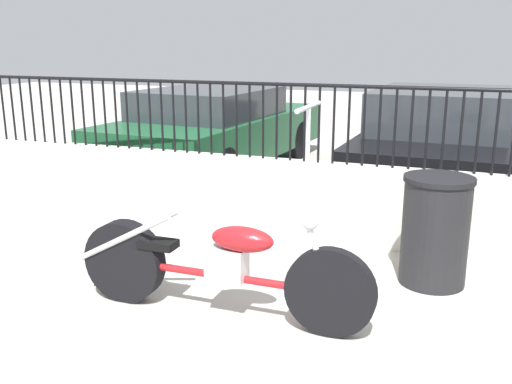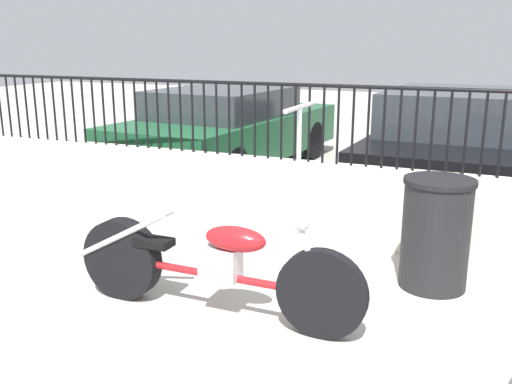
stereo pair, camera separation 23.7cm
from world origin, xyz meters
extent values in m
cube|color=beige|center=(0.00, 2.47, 0.40)|extent=(10.83, 0.18, 0.80)
cylinder|color=black|center=(-4.91, 2.47, 1.18)|extent=(0.02, 0.02, 0.77)
cylinder|color=black|center=(-4.77, 2.47, 1.18)|extent=(0.02, 0.02, 0.77)
cylinder|color=black|center=(-4.62, 2.47, 1.18)|extent=(0.02, 0.02, 0.77)
cylinder|color=black|center=(-4.48, 2.47, 1.18)|extent=(0.02, 0.02, 0.77)
cylinder|color=black|center=(-4.33, 2.47, 1.18)|extent=(0.02, 0.02, 0.77)
cylinder|color=black|center=(-4.19, 2.47, 1.18)|extent=(0.02, 0.02, 0.77)
cylinder|color=black|center=(-4.04, 2.47, 1.18)|extent=(0.02, 0.02, 0.77)
cylinder|color=black|center=(-3.90, 2.47, 1.18)|extent=(0.02, 0.02, 0.77)
cylinder|color=black|center=(-3.76, 2.47, 1.18)|extent=(0.02, 0.02, 0.77)
cylinder|color=black|center=(-3.61, 2.47, 1.18)|extent=(0.02, 0.02, 0.77)
cylinder|color=black|center=(-3.47, 2.47, 1.18)|extent=(0.02, 0.02, 0.77)
cylinder|color=black|center=(-3.32, 2.47, 1.18)|extent=(0.02, 0.02, 0.77)
cylinder|color=black|center=(-3.18, 2.47, 1.18)|extent=(0.02, 0.02, 0.77)
cylinder|color=black|center=(-3.03, 2.47, 1.18)|extent=(0.02, 0.02, 0.77)
cylinder|color=black|center=(-2.89, 2.47, 1.18)|extent=(0.02, 0.02, 0.77)
cylinder|color=black|center=(-2.74, 2.47, 1.18)|extent=(0.02, 0.02, 0.77)
cylinder|color=black|center=(-2.60, 2.47, 1.18)|extent=(0.02, 0.02, 0.77)
cylinder|color=black|center=(-2.46, 2.47, 1.18)|extent=(0.02, 0.02, 0.77)
cylinder|color=black|center=(-2.31, 2.47, 1.18)|extent=(0.02, 0.02, 0.77)
cylinder|color=black|center=(-2.17, 2.47, 1.18)|extent=(0.02, 0.02, 0.77)
cylinder|color=black|center=(-2.02, 2.47, 1.18)|extent=(0.02, 0.02, 0.77)
cylinder|color=black|center=(-1.88, 2.47, 1.18)|extent=(0.02, 0.02, 0.77)
cylinder|color=black|center=(-1.73, 2.47, 1.18)|extent=(0.02, 0.02, 0.77)
cylinder|color=black|center=(-1.59, 2.47, 1.18)|extent=(0.02, 0.02, 0.77)
cylinder|color=black|center=(-1.44, 2.47, 1.18)|extent=(0.02, 0.02, 0.77)
cylinder|color=black|center=(-1.30, 2.47, 1.18)|extent=(0.02, 0.02, 0.77)
cylinder|color=black|center=(-1.16, 2.47, 1.18)|extent=(0.02, 0.02, 0.77)
cylinder|color=black|center=(-1.01, 2.47, 1.18)|extent=(0.02, 0.02, 0.77)
cylinder|color=black|center=(-0.87, 2.47, 1.18)|extent=(0.02, 0.02, 0.77)
cylinder|color=black|center=(-0.72, 2.47, 1.18)|extent=(0.02, 0.02, 0.77)
cylinder|color=black|center=(-0.58, 2.47, 1.18)|extent=(0.02, 0.02, 0.77)
cylinder|color=black|center=(-0.43, 2.47, 1.18)|extent=(0.02, 0.02, 0.77)
cylinder|color=black|center=(-0.29, 2.47, 1.18)|extent=(0.02, 0.02, 0.77)
cylinder|color=black|center=(-0.14, 2.47, 1.18)|extent=(0.02, 0.02, 0.77)
cylinder|color=black|center=(0.00, 2.47, 1.18)|extent=(0.02, 0.02, 0.77)
cylinder|color=black|center=(0.14, 2.47, 1.18)|extent=(0.02, 0.02, 0.77)
cylinder|color=black|center=(0.29, 2.47, 1.18)|extent=(0.02, 0.02, 0.77)
cylinder|color=black|center=(0.43, 2.47, 1.18)|extent=(0.02, 0.02, 0.77)
cylinder|color=black|center=(0.58, 2.47, 1.18)|extent=(0.02, 0.02, 0.77)
cylinder|color=black|center=(0.00, 2.47, 1.55)|extent=(10.83, 0.04, 0.04)
cylinder|color=black|center=(-0.42, 0.59, 0.32)|extent=(0.63, 0.09, 0.63)
cylinder|color=black|center=(-2.04, 0.59, 0.32)|extent=(0.64, 0.14, 0.64)
cylinder|color=#AD191E|center=(-1.23, 0.59, 0.32)|extent=(1.48, 0.06, 0.06)
cube|color=silver|center=(-1.18, 0.59, 0.42)|extent=(0.28, 0.18, 0.24)
ellipsoid|color=#AD191E|center=(-1.06, 0.59, 0.62)|extent=(0.46, 0.20, 0.18)
cube|color=black|center=(-1.74, 0.59, 0.50)|extent=(0.28, 0.16, 0.06)
cylinder|color=silver|center=(-0.51, 0.59, 0.57)|extent=(0.22, 0.04, 0.51)
sphere|color=silver|center=(-0.57, 0.59, 0.80)|extent=(0.11, 0.11, 0.11)
cylinder|color=silver|center=(-0.60, 0.59, 1.18)|extent=(0.03, 0.03, 0.74)
cylinder|color=silver|center=(-0.60, 0.59, 1.55)|extent=(0.03, 0.52, 0.03)
cylinder|color=silver|center=(-1.99, 0.52, 0.54)|extent=(0.80, 0.05, 0.45)
cylinder|color=silver|center=(-1.99, 0.66, 0.54)|extent=(0.80, 0.05, 0.45)
cylinder|color=black|center=(0.17, 1.75, 0.43)|extent=(0.54, 0.54, 0.87)
cylinder|color=black|center=(0.17, 1.75, 0.89)|extent=(0.56, 0.56, 0.04)
cylinder|color=black|center=(-4.05, 6.51, 0.32)|extent=(0.16, 0.65, 0.64)
cylinder|color=black|center=(-2.34, 6.37, 0.32)|extent=(0.16, 0.65, 0.64)
cylinder|color=black|center=(-4.27, 3.84, 0.32)|extent=(0.16, 0.65, 0.64)
cylinder|color=black|center=(-2.56, 3.70, 0.32)|extent=(0.16, 0.65, 0.64)
cube|color=#1E5933|center=(-3.31, 5.10, 0.55)|extent=(2.17, 4.46, 0.62)
cube|color=#2D3338|center=(-3.33, 4.89, 1.06)|extent=(1.80, 2.20, 0.41)
cylinder|color=black|center=(-0.82, 6.81, 0.32)|extent=(0.13, 0.64, 0.64)
cylinder|color=black|center=(0.93, 6.74, 0.32)|extent=(0.13, 0.64, 0.64)
cylinder|color=black|center=(-0.93, 3.96, 0.32)|extent=(0.13, 0.64, 0.64)
cylinder|color=black|center=(0.82, 3.90, 0.32)|extent=(0.13, 0.64, 0.64)
cube|color=black|center=(0.00, 5.35, 0.52)|extent=(2.04, 4.65, 0.55)
cube|color=#2D3338|center=(-0.01, 5.12, 1.07)|extent=(1.76, 2.26, 0.54)
camera|label=1|loc=(0.35, -2.89, 1.95)|focal=40.00mm
camera|label=2|loc=(0.57, -2.81, 1.95)|focal=40.00mm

